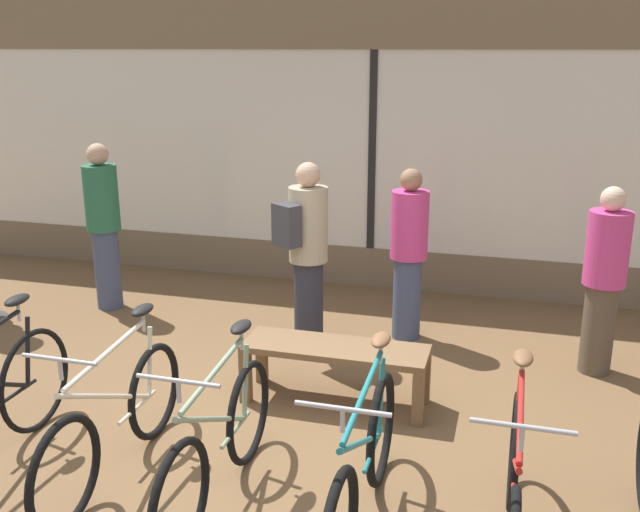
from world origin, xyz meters
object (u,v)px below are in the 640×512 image
display_bench (335,356)px  customer_near_rack (409,252)px  bicycle_center_left (116,421)px  bicycle_right (514,492)px  customer_near_bench (604,278)px  customer_mid_floor (104,223)px  bicycle_center_right (363,470)px  bicycle_center (219,445)px  customer_by_window (307,251)px

display_bench → customer_near_rack: size_ratio=0.88×
bicycle_center_left → bicycle_right: bearing=-2.6°
bicycle_center_left → display_bench: size_ratio=1.22×
bicycle_right → customer_near_bench: bearing=75.9°
customer_near_bench → customer_mid_floor: bearing=176.8°
display_bench → bicycle_center_right: bearing=-69.8°
bicycle_center → bicycle_right: size_ratio=0.99×
bicycle_right → customer_mid_floor: 5.01m
customer_by_window → customer_near_bench: (2.46, 0.20, -0.09)m
bicycle_center_right → customer_mid_floor: (-3.32, 2.81, 0.51)m
bicycle_right → customer_near_rack: 3.04m
bicycle_center_left → bicycle_center: (0.74, -0.09, 0.01)m
bicycle_center_left → customer_by_window: bearing=75.1°
bicycle_center_left → display_bench: (1.09, 1.31, 0.01)m
bicycle_center_left → customer_mid_floor: customer_mid_floor is taller
customer_mid_floor → customer_near_bench: customer_mid_floor is taller
bicycle_center → bicycle_right: 1.68m
customer_mid_floor → customer_near_rack: bearing=0.7°
bicycle_center_right → customer_by_window: bearing=113.6°
bicycle_right → display_bench: size_ratio=1.20×
bicycle_right → customer_near_rack: size_ratio=1.05×
bicycle_center_right → display_bench: bearing=110.2°
bicycle_center_right → customer_by_window: size_ratio=1.05×
bicycle_center_right → bicycle_center_left: bearing=175.5°
customer_near_rack → customer_by_window: size_ratio=0.94×
bicycle_center → customer_by_window: customer_by_window is taller
bicycle_right → bicycle_center_right: bearing=-178.8°
bicycle_center_left → customer_mid_floor: size_ratio=0.99×
bicycle_center_left → customer_near_bench: size_ratio=1.08×
bicycle_center_right → customer_mid_floor: size_ratio=1.04×
bicycle_center → customer_near_bench: size_ratio=1.06×
bicycle_center_left → bicycle_right: 2.42m
customer_mid_floor → bicycle_center_left: bearing=-57.6°
bicycle_right → bicycle_center: bearing=179.3°
customer_by_window → customer_mid_floor: bearing=168.5°
bicycle_center → customer_by_window: (-0.15, 2.31, 0.53)m
customer_near_rack → customer_near_bench: (1.64, -0.30, -0.01)m
display_bench → customer_mid_floor: bearing=153.7°
bicycle_right → display_bench: (-1.33, 1.42, -0.01)m
customer_by_window → bicycle_center_right: bearing=-66.4°
bicycle_center_left → display_bench: bearing=50.3°
customer_near_rack → customer_by_window: (-0.82, -0.50, 0.08)m
bicycle_center → customer_mid_floor: bearing=131.4°
bicycle_center → customer_mid_floor: (-2.45, 2.77, 0.52)m
bicycle_center_left → bicycle_right: size_ratio=1.01×
display_bench → bicycle_right: bearing=-46.8°
bicycle_center → bicycle_center_right: size_ratio=0.94×
display_bench → customer_near_rack: (0.32, 1.42, 0.45)m
bicycle_center_left → customer_near_rack: 3.10m
bicycle_center_right → customer_near_bench: bearing=60.6°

